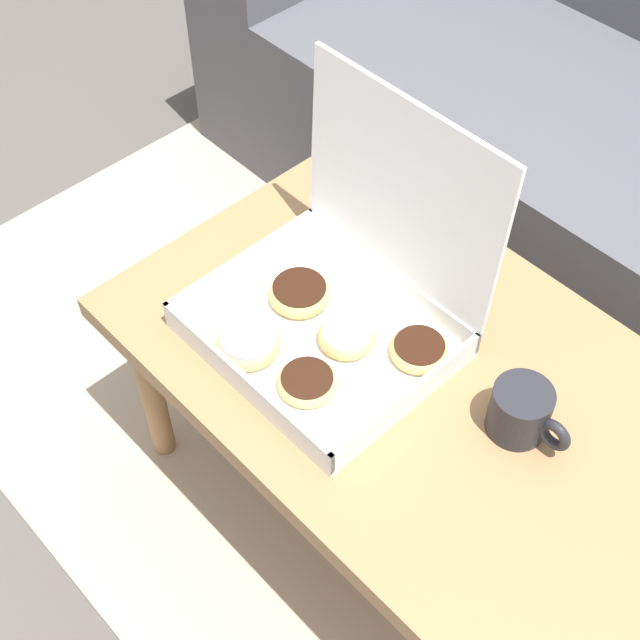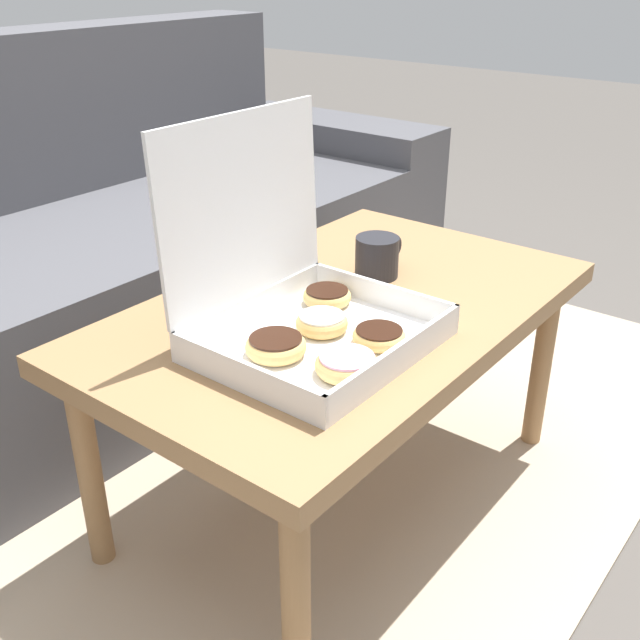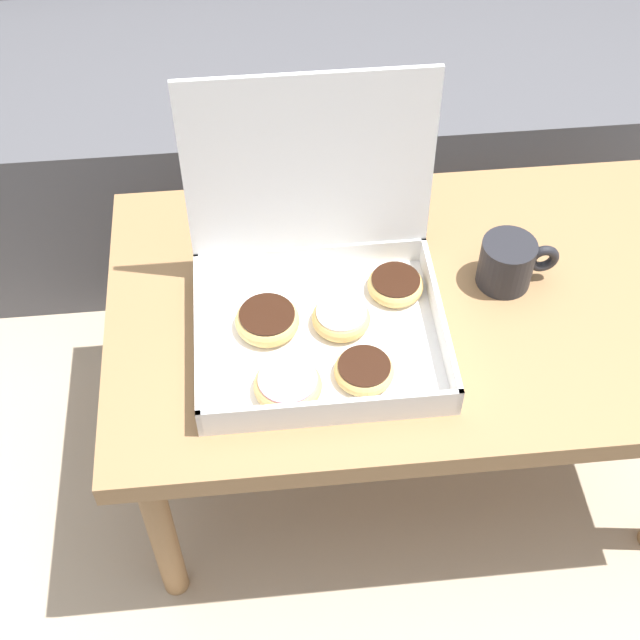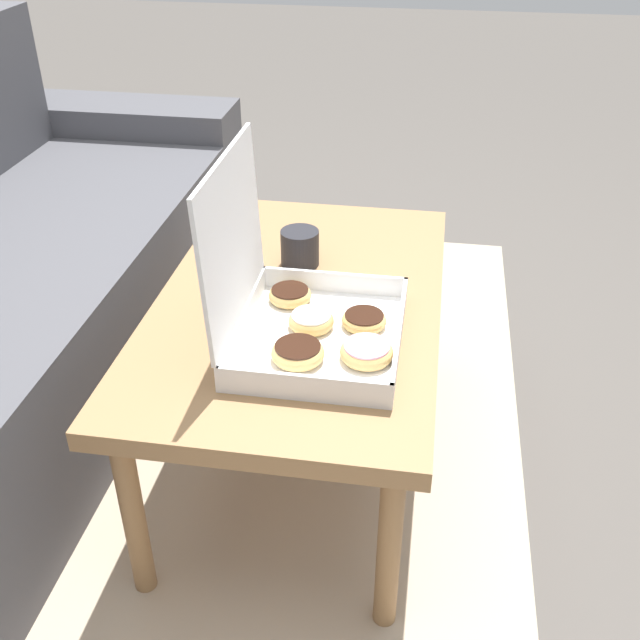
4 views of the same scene
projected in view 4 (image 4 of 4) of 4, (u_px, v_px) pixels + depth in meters
The scene contains 5 objects.
ground_plane at pixel (273, 452), 1.86m from camera, with size 12.00×12.00×0.00m, color #514C47.
area_rug at pixel (158, 438), 1.90m from camera, with size 2.44×1.81×0.01m, color tan.
coffee_table at pixel (300, 316), 1.63m from camera, with size 0.99×0.60×0.46m.
pastry_box at pixel (303, 312), 1.43m from camera, with size 0.38×0.33×0.37m.
coffee_mug at pixel (300, 247), 1.71m from camera, with size 0.13×0.09×0.08m.
Camera 4 is at (-1.35, -0.34, 1.28)m, focal length 42.00 mm.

